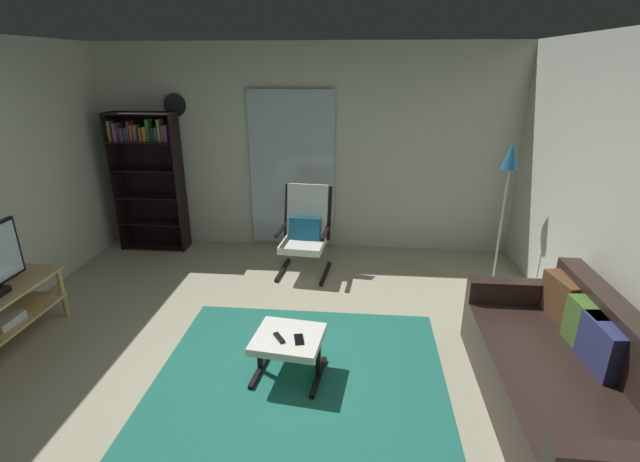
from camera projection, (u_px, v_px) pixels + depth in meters
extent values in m
plane|color=#ADA98A|center=(261.00, 381.00, 3.54)|extent=(7.02, 7.02, 0.00)
cube|color=beige|center=(305.00, 150.00, 5.79)|extent=(5.60, 0.06, 2.60)
cube|color=silver|center=(292.00, 170.00, 5.83)|extent=(1.10, 0.01, 2.00)
cube|color=#226F5E|center=(299.00, 382.00, 3.53)|extent=(2.29, 2.14, 0.01)
cylinder|color=tan|center=(63.00, 293.00, 4.36)|extent=(0.05, 0.05, 0.51)
cylinder|color=tan|center=(28.00, 292.00, 4.39)|extent=(0.05, 0.05, 0.51)
cube|color=silver|center=(0.00, 321.00, 3.83)|extent=(0.27, 0.28, 0.07)
cube|color=black|center=(117.00, 182.00, 5.85)|extent=(0.02, 0.30, 1.78)
cube|color=black|center=(180.00, 184.00, 5.77)|extent=(0.02, 0.30, 1.78)
cube|color=black|center=(153.00, 181.00, 5.94)|extent=(0.86, 0.02, 1.78)
cube|color=black|center=(157.00, 246.00, 6.12)|extent=(0.83, 0.28, 0.02)
cube|color=black|center=(154.00, 222.00, 6.00)|extent=(0.83, 0.28, 0.02)
cube|color=black|center=(150.00, 196.00, 5.87)|extent=(0.83, 0.28, 0.02)
cube|color=black|center=(147.00, 170.00, 5.75)|extent=(0.83, 0.28, 0.02)
cube|color=black|center=(143.00, 142.00, 5.62)|extent=(0.83, 0.28, 0.02)
cube|color=black|center=(139.00, 114.00, 5.51)|extent=(0.83, 0.28, 0.02)
cube|color=#A6953D|center=(111.00, 131.00, 5.59)|extent=(0.04, 0.13, 0.25)
cube|color=black|center=(115.00, 130.00, 5.60)|extent=(0.03, 0.10, 0.25)
cube|color=#8A4388|center=(118.00, 132.00, 5.60)|extent=(0.03, 0.23, 0.22)
cube|color=#2B5EA9|center=(122.00, 134.00, 5.61)|extent=(0.04, 0.13, 0.16)
cube|color=brown|center=(125.00, 134.00, 5.61)|extent=(0.02, 0.19, 0.16)
cube|color=blue|center=(128.00, 134.00, 5.61)|extent=(0.04, 0.12, 0.16)
cube|color=brown|center=(131.00, 131.00, 5.60)|extent=(0.02, 0.17, 0.24)
cube|color=red|center=(133.00, 133.00, 5.59)|extent=(0.03, 0.15, 0.20)
cube|color=#579994|center=(137.00, 133.00, 5.59)|extent=(0.04, 0.12, 0.19)
cube|color=black|center=(140.00, 134.00, 5.58)|extent=(0.03, 0.14, 0.16)
cube|color=red|center=(143.00, 134.00, 5.59)|extent=(0.03, 0.22, 0.17)
cube|color=yellow|center=(146.00, 134.00, 5.59)|extent=(0.03, 0.15, 0.18)
cube|color=#3D8F3D|center=(149.00, 130.00, 5.57)|extent=(0.04, 0.11, 0.27)
cube|color=#2C2220|center=(152.00, 134.00, 5.56)|extent=(0.02, 0.17, 0.18)
cube|color=#1B2D20|center=(155.00, 134.00, 5.56)|extent=(0.03, 0.18, 0.18)
cube|color=#2956A5|center=(158.00, 134.00, 5.57)|extent=(0.03, 0.17, 0.18)
cube|color=olive|center=(161.00, 130.00, 5.55)|extent=(0.03, 0.15, 0.27)
cube|color=brown|center=(165.00, 133.00, 5.56)|extent=(0.04, 0.13, 0.19)
cube|color=purple|center=(169.00, 133.00, 5.57)|extent=(0.04, 0.23, 0.21)
cube|color=black|center=(558.00, 392.00, 3.13)|extent=(0.91, 1.95, 0.40)
cube|color=black|center=(626.00, 346.00, 2.96)|extent=(0.18, 1.95, 0.41)
cube|color=black|center=(522.00, 292.00, 3.87)|extent=(0.91, 0.14, 0.20)
cube|color=navy|center=(602.00, 346.00, 3.01)|extent=(0.17, 0.39, 0.34)
cube|color=#466B2A|center=(587.00, 327.00, 3.22)|extent=(0.17, 0.39, 0.34)
cube|color=brown|center=(561.00, 298.00, 3.63)|extent=(0.21, 0.40, 0.34)
cube|color=black|center=(325.00, 273.00, 5.31)|extent=(0.09, 0.60, 0.04)
cube|color=black|center=(329.00, 213.00, 5.31)|extent=(0.06, 0.18, 0.63)
cube|color=black|center=(326.00, 232.00, 5.14)|extent=(0.09, 0.52, 0.03)
cube|color=black|center=(283.00, 270.00, 5.40)|extent=(0.09, 0.60, 0.04)
cube|color=black|center=(287.00, 211.00, 5.40)|extent=(0.06, 0.18, 0.63)
cube|color=black|center=(282.00, 229.00, 5.23)|extent=(0.09, 0.52, 0.03)
cube|color=white|center=(303.00, 244.00, 5.21)|extent=(0.53, 0.56, 0.08)
cube|color=white|center=(308.00, 210.00, 5.33)|extent=(0.49, 0.23, 0.60)
cube|color=teal|center=(305.00, 232.00, 5.26)|extent=(0.37, 0.22, 0.34)
cube|color=white|center=(288.00, 339.00, 3.49)|extent=(0.57, 0.54, 0.06)
cube|color=black|center=(261.00, 369.00, 3.65)|extent=(0.10, 0.48, 0.04)
cube|color=black|center=(260.00, 353.00, 3.60)|extent=(0.04, 0.04, 0.31)
cube|color=black|center=(318.00, 377.00, 3.56)|extent=(0.10, 0.48, 0.04)
cube|color=black|center=(318.00, 361.00, 3.50)|extent=(0.04, 0.04, 0.31)
cube|color=black|center=(279.00, 338.00, 3.44)|extent=(0.11, 0.14, 0.02)
cube|color=black|center=(299.00, 339.00, 3.43)|extent=(0.10, 0.15, 0.01)
cylinder|color=#A5A5AD|center=(493.00, 279.00, 5.20)|extent=(0.22, 0.22, 0.02)
cylinder|color=#B2B2B7|center=(501.00, 226.00, 4.97)|extent=(0.02, 0.02, 1.28)
cone|color=#206DA5|center=(511.00, 156.00, 4.70)|extent=(0.18, 0.18, 0.29)
cylinder|color=silver|center=(175.00, 105.00, 5.67)|extent=(0.28, 0.02, 0.28)
cylinder|color=black|center=(175.00, 105.00, 5.66)|extent=(0.29, 0.01, 0.29)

